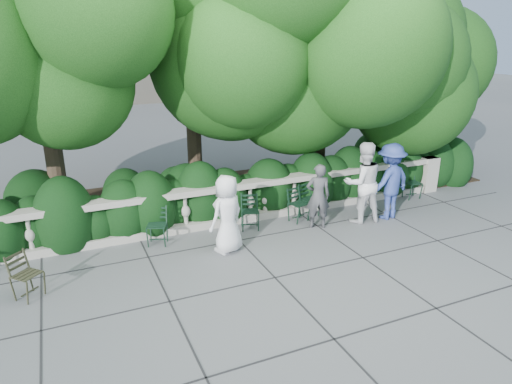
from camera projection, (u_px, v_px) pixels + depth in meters
name	position (u px, v px, depth m)	size (l,w,h in m)	color
ground	(275.00, 251.00, 9.58)	(90.00, 90.00, 0.00)	#56575E
balustrade	(243.00, 202.00, 10.98)	(12.00, 0.44, 1.00)	#9E998E
shrub_hedge	(226.00, 205.00, 12.17)	(15.00, 2.60, 1.70)	black
tree_canopy	(245.00, 50.00, 11.32)	(15.04, 6.52, 6.78)	#3F3023
chair_b	(251.00, 232.00, 10.53)	(0.44, 0.48, 0.84)	black
chair_c	(157.00, 247.00, 9.75)	(0.44, 0.48, 0.84)	black
chair_d	(302.00, 223.00, 11.03)	(0.44, 0.48, 0.84)	black
chair_e	(313.00, 218.00, 11.34)	(0.44, 0.48, 0.84)	black
chair_f	(414.00, 200.00, 12.58)	(0.44, 0.48, 0.84)	black
chair_weathered	(37.00, 299.00, 7.83)	(0.44, 0.48, 0.84)	black
person_businessman	(227.00, 214.00, 9.33)	(0.81, 0.53, 1.66)	white
person_woman_grey	(318.00, 196.00, 10.54)	(0.56, 0.37, 1.54)	#424247
person_casual_man	(363.00, 183.00, 10.83)	(0.95, 0.74, 1.96)	white
person_older_blue	(390.00, 181.00, 11.05)	(1.21, 0.70, 1.88)	#314594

